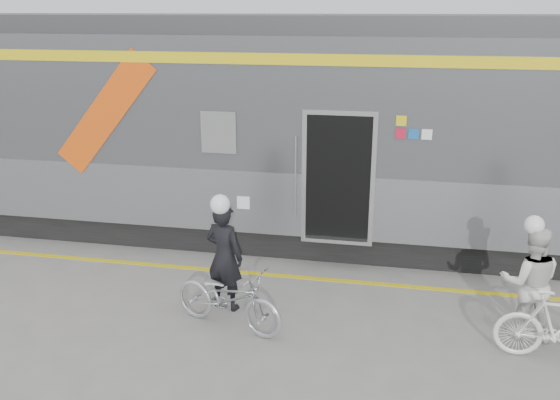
# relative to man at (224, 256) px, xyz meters

# --- Properties ---
(ground) EXTENTS (90.00, 90.00, 0.00)m
(ground) POSITION_rel_man_xyz_m (1.04, -0.96, -0.81)
(ground) COLOR slate
(ground) RESTS_ON ground
(train) EXTENTS (24.00, 3.17, 4.10)m
(train) POSITION_rel_man_xyz_m (-0.75, 3.24, 1.25)
(train) COLOR black
(train) RESTS_ON ground
(safety_strip) EXTENTS (24.00, 0.12, 0.01)m
(safety_strip) POSITION_rel_man_xyz_m (1.04, 1.19, -0.80)
(safety_strip) COLOR gold
(safety_strip) RESTS_ON ground
(man) EXTENTS (0.68, 0.55, 1.62)m
(man) POSITION_rel_man_xyz_m (0.00, 0.00, 0.00)
(man) COLOR black
(man) RESTS_ON ground
(bicycle_left) EXTENTS (1.79, 1.08, 0.89)m
(bicycle_left) POSITION_rel_man_xyz_m (0.20, -0.55, -0.36)
(bicycle_left) COLOR #AFB1B7
(bicycle_left) RESTS_ON ground
(woman) EXTENTS (0.79, 0.63, 1.57)m
(woman) POSITION_rel_man_xyz_m (4.16, 0.01, -0.02)
(woman) COLOR silver
(woman) RESTS_ON ground
(helmet_man) EXTENTS (0.28, 0.28, 0.28)m
(helmet_man) POSITION_rel_man_xyz_m (0.00, 0.00, 0.95)
(helmet_man) COLOR white
(helmet_man) RESTS_ON man
(helmet_woman) EXTENTS (0.25, 0.25, 0.25)m
(helmet_woman) POSITION_rel_man_xyz_m (4.16, 0.01, 0.88)
(helmet_woman) COLOR white
(helmet_woman) RESTS_ON woman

